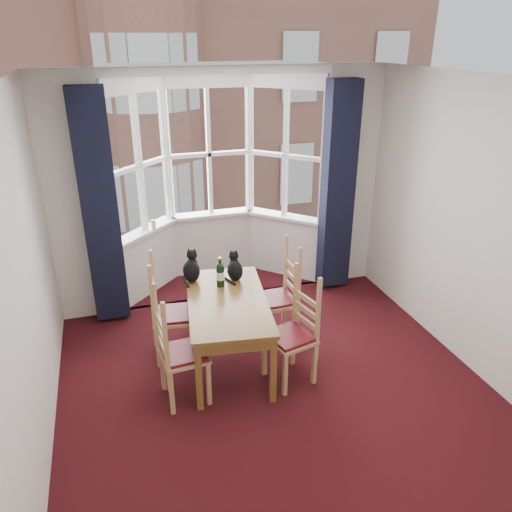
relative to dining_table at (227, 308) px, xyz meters
name	(u,v)px	position (x,y,z in m)	size (l,w,h in m)	color
floor	(285,406)	(0.32, -0.81, -0.64)	(4.50, 4.50, 0.00)	black
ceiling	(295,84)	(0.32, -0.81, 2.16)	(4.50, 4.50, 0.00)	white
wall_left	(18,304)	(-1.68, -0.81, 0.76)	(4.50, 4.50, 0.00)	silver
wall_right	(496,240)	(2.32, -0.81, 0.76)	(4.50, 4.50, 0.00)	silver
wall_near	(484,496)	(0.32, -3.06, 0.76)	(4.00, 4.00, 0.00)	silver
wall_back_pier_left	(78,203)	(-1.33, 1.44, 0.76)	(0.70, 0.12, 2.80)	silver
wall_back_pier_right	(348,180)	(1.97, 1.44, 0.76)	(0.70, 0.12, 2.80)	silver
bay_window	(214,180)	(0.32, 1.94, 0.76)	(2.76, 0.94, 2.80)	white
curtain_left	(100,210)	(-1.10, 1.26, 0.71)	(0.38, 0.22, 2.60)	black
curtain_right	(338,189)	(1.74, 1.26, 0.71)	(0.38, 0.22, 2.60)	black
dining_table	(227,308)	(0.00, 0.00, 0.00)	(0.96, 1.52, 0.73)	brown
chair_left_near	(174,357)	(-0.61, -0.42, -0.17)	(0.44, 0.45, 0.92)	tan
chair_left_far	(164,317)	(-0.60, 0.30, -0.17)	(0.45, 0.47, 0.92)	tan
chair_right_near	(298,335)	(0.58, -0.42, -0.17)	(0.49, 0.50, 0.92)	tan
chair_right_far	(284,299)	(0.70, 0.29, -0.17)	(0.42, 0.43, 0.92)	tan
cat_left	(191,269)	(-0.25, 0.53, 0.22)	(0.24, 0.29, 0.35)	black
cat_right	(235,269)	(0.19, 0.42, 0.21)	(0.18, 0.25, 0.32)	black
wine_bottle	(220,274)	(0.01, 0.31, 0.23)	(0.08, 0.08, 0.32)	black
candle_tall	(153,225)	(-0.50, 1.79, 0.29)	(0.06, 0.06, 0.12)	white
street	(126,175)	(0.32, 31.44, -6.64)	(80.00, 80.00, 0.00)	#333335
tenement_building	(138,85)	(0.32, 13.20, 0.96)	(18.40, 7.80, 15.20)	#A06652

